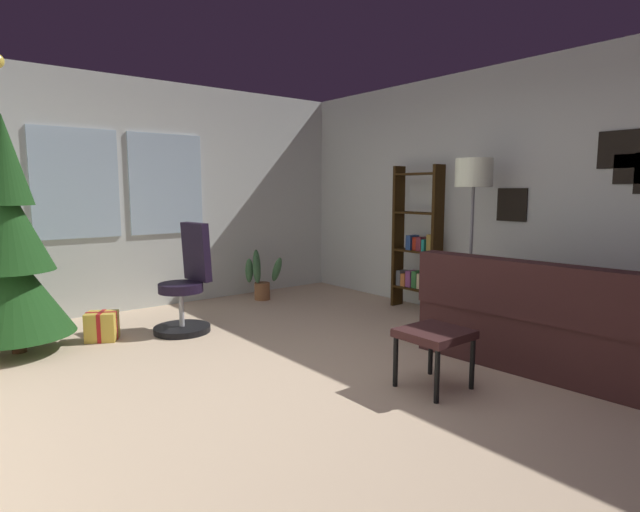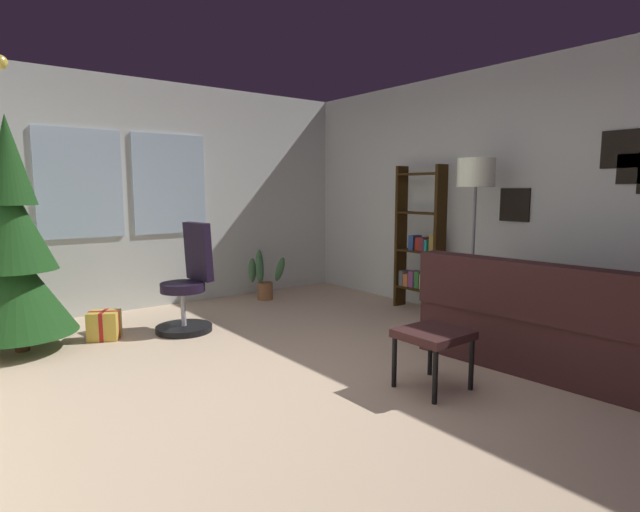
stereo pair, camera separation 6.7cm
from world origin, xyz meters
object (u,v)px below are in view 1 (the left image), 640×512
(office_chair, at_px, (186,290))
(bookshelf, at_px, (417,247))
(couch, at_px, (570,327))
(potted_plant, at_px, (261,277))
(footstool, at_px, (434,338))
(floor_lamp, at_px, (473,185))
(holiday_tree, at_px, (12,258))
(gift_box_gold, at_px, (102,326))

(office_chair, distance_m, bookshelf, 2.69)
(couch, bearing_deg, potted_plant, 100.63)
(footstool, relative_size, potted_plant, 0.70)
(bookshelf, bearing_deg, potted_plant, 125.40)
(couch, height_order, floor_lamp, floor_lamp)
(floor_lamp, bearing_deg, holiday_tree, 151.59)
(gift_box_gold, bearing_deg, floor_lamp, -32.43)
(office_chair, height_order, potted_plant, office_chair)
(floor_lamp, bearing_deg, couch, -100.63)
(potted_plant, bearing_deg, gift_box_gold, -164.02)
(couch, xyz_separation_m, bookshelf, (0.47, 2.05, 0.45))
(floor_lamp, relative_size, potted_plant, 2.65)
(gift_box_gold, xyz_separation_m, bookshelf, (3.32, -1.02, 0.62))
(couch, xyz_separation_m, floor_lamp, (0.21, 1.13, 1.18))
(gift_box_gold, distance_m, floor_lamp, 3.87)
(footstool, height_order, bookshelf, bookshelf)
(couch, xyz_separation_m, holiday_tree, (-3.53, 3.15, 0.54))
(holiday_tree, height_order, floor_lamp, holiday_tree)
(couch, relative_size, footstool, 4.32)
(holiday_tree, xyz_separation_m, office_chair, (1.46, -0.28, -0.42))
(holiday_tree, xyz_separation_m, bookshelf, (4.00, -1.10, -0.09))
(couch, distance_m, bookshelf, 2.16)
(couch, height_order, holiday_tree, holiday_tree)
(couch, bearing_deg, gift_box_gold, 132.82)
(bookshelf, relative_size, potted_plant, 2.61)
(office_chair, xyz_separation_m, floor_lamp, (2.29, -1.74, 1.05))
(footstool, height_order, floor_lamp, floor_lamp)
(footstool, height_order, potted_plant, potted_plant)
(bookshelf, xyz_separation_m, potted_plant, (-1.16, 1.64, -0.46))
(couch, distance_m, potted_plant, 3.76)
(footstool, relative_size, floor_lamp, 0.26)
(couch, relative_size, office_chair, 1.79)
(potted_plant, bearing_deg, footstool, -100.33)
(couch, xyz_separation_m, office_chair, (-2.07, 2.87, 0.12))
(bookshelf, bearing_deg, floor_lamp, -105.65)
(potted_plant, bearing_deg, bookshelf, -54.60)
(gift_box_gold, relative_size, office_chair, 0.32)
(potted_plant, bearing_deg, floor_lamp, -70.55)
(office_chair, bearing_deg, gift_box_gold, 165.48)
(footstool, xyz_separation_m, floor_lamp, (1.51, 0.77, 1.11))
(footstool, distance_m, potted_plant, 3.39)
(holiday_tree, bearing_deg, gift_box_gold, -6.61)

